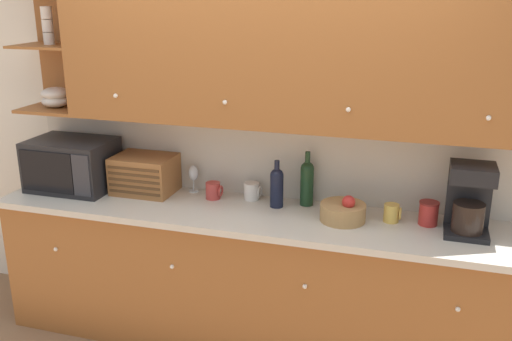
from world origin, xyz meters
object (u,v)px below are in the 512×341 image
object	(u,v)px
bread_box	(145,174)
wine_bottle	(277,186)
storage_canister	(429,213)
mug_blue_second	(252,191)
coffee_maker	(470,199)
mug_patterned_third	(213,191)
microwave	(72,164)
fruit_basket	(343,212)
wine_glass	(193,174)
second_wine_bottle	(307,181)
mug	(392,213)

from	to	relation	value
bread_box	wine_bottle	bearing A→B (deg)	-0.26
wine_bottle	storage_canister	xyz separation A→B (m)	(0.89, -0.02, -0.07)
bread_box	mug_blue_second	distance (m)	0.71
coffee_maker	wine_bottle	bearing A→B (deg)	175.49
storage_canister	mug_patterned_third	bearing A→B (deg)	178.49
microwave	mug_blue_second	world-z (taller)	microwave
mug_blue_second	fruit_basket	world-z (taller)	fruit_basket
mug_patterned_third	coffee_maker	distance (m)	1.52
wine_glass	second_wine_bottle	world-z (taller)	second_wine_bottle
second_wine_bottle	microwave	bearing A→B (deg)	-174.13
coffee_maker	wine_glass	bearing A→B (deg)	173.64
mug_blue_second	wine_bottle	size ratio (longest dim) A/B	0.37
wine_glass	second_wine_bottle	bearing A→B (deg)	-1.23
second_wine_bottle	coffee_maker	size ratio (longest dim) A/B	0.86
mug	microwave	bearing A→B (deg)	-178.95
bread_box	wine_glass	bearing A→B (deg)	17.99
wine_bottle	bread_box	bearing A→B (deg)	179.74
coffee_maker	fruit_basket	bearing A→B (deg)	-178.55
mug_blue_second	mug	bearing A→B (deg)	-7.25
bread_box	mug	size ratio (longest dim) A/B	3.70
bread_box	coffee_maker	xyz separation A→B (m)	(1.98, -0.09, 0.08)
mug	storage_canister	distance (m)	0.20
microwave	mug_patterned_third	bearing A→B (deg)	5.39
microwave	wine_bottle	bearing A→B (deg)	3.07
microwave	coffee_maker	bearing A→B (deg)	-0.28
coffee_maker	second_wine_bottle	bearing A→B (deg)	169.49
wine_bottle	wine_glass	bearing A→B (deg)	170.25
microwave	coffee_maker	xyz separation A→B (m)	(2.46, -0.01, 0.03)
microwave	coffee_maker	world-z (taller)	coffee_maker
bread_box	mug_blue_second	size ratio (longest dim) A/B	3.53
mug_blue_second	microwave	bearing A→B (deg)	-172.91
second_wine_bottle	storage_canister	distance (m)	0.73
wine_bottle	mug	world-z (taller)	wine_bottle
fruit_basket	coffee_maker	xyz separation A→B (m)	(0.67, 0.02, 0.14)
microwave	wine_glass	bearing A→B (deg)	12.54
wine_bottle	fruit_basket	distance (m)	0.44
bread_box	wine_glass	world-z (taller)	bread_box
bread_box	wine_glass	size ratio (longest dim) A/B	2.16
mug	second_wine_bottle	bearing A→B (deg)	166.96
mug_blue_second	mug	distance (m)	0.88
mug	wine_glass	bearing A→B (deg)	173.88
fruit_basket	mug_patterned_third	bearing A→B (deg)	171.91
fruit_basket	coffee_maker	bearing A→B (deg)	1.45
wine_glass	storage_canister	size ratio (longest dim) A/B	1.33
storage_canister	fruit_basket	bearing A→B (deg)	-169.71
storage_canister	second_wine_bottle	bearing A→B (deg)	171.88
wine_bottle	second_wine_bottle	xyz separation A→B (m)	(0.17, 0.08, 0.02)
wine_glass	coffee_maker	bearing A→B (deg)	-6.36
mug_patterned_third	coffee_maker	bearing A→B (deg)	-3.89
mug_blue_second	storage_canister	world-z (taller)	storage_canister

